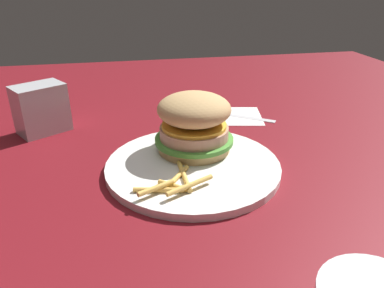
% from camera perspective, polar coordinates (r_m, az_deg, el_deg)
% --- Properties ---
extents(ground_plane, '(1.60, 1.60, 0.00)m').
position_cam_1_polar(ground_plane, '(0.58, 0.14, -3.95)').
color(ground_plane, maroon).
extents(plate, '(0.27, 0.27, 0.01)m').
position_cam_1_polar(plate, '(0.58, -0.00, -3.21)').
color(plate, white).
rests_on(plate, ground_plane).
extents(sandwich, '(0.13, 0.13, 0.10)m').
position_cam_1_polar(sandwich, '(0.60, 0.33, 3.38)').
color(sandwich, tan).
rests_on(sandwich, plate).
extents(fries_pile, '(0.10, 0.11, 0.01)m').
position_cam_1_polar(fries_pile, '(0.51, -2.69, -6.06)').
color(fries_pile, '#E5B251').
rests_on(fries_pile, plate).
extents(napkin, '(0.13, 0.13, 0.00)m').
position_cam_1_polar(napkin, '(0.80, 6.76, 4.38)').
color(napkin, white).
rests_on(napkin, ground_plane).
extents(fork, '(0.11, 0.15, 0.00)m').
position_cam_1_polar(fork, '(0.80, 6.66, 4.57)').
color(fork, silver).
rests_on(fork, napkin).
extents(napkin_dispenser, '(0.10, 0.11, 0.09)m').
position_cam_1_polar(napkin_dispenser, '(0.76, -22.45, 5.09)').
color(napkin_dispenser, '#B7BABF').
rests_on(napkin_dispenser, ground_plane).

